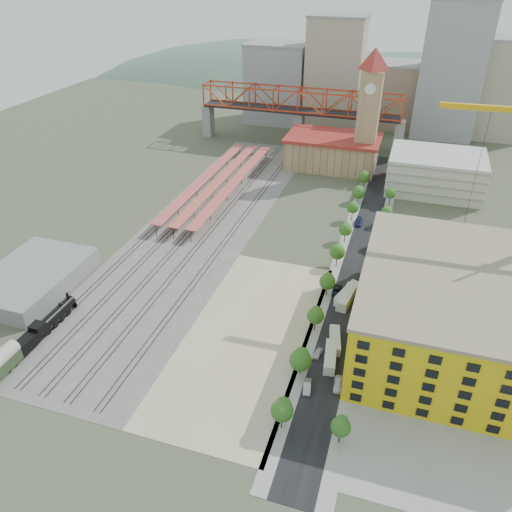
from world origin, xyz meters
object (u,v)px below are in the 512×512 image
(site_trailer_a, at_px, (330,357))
(site_trailer_b, at_px, (335,340))
(car_0, at_px, (317,354))
(clock_tower, at_px, (370,101))
(locomotive, at_px, (48,323))
(site_trailer_d, at_px, (348,294))
(construction_building, at_px, (461,311))
(site_trailer_c, at_px, (347,297))

(site_trailer_a, distance_m, site_trailer_b, 5.92)
(site_trailer_a, bearing_deg, car_0, 155.83)
(clock_tower, bearing_deg, locomotive, -115.02)
(site_trailer_d, bearing_deg, locomotive, -134.06)
(clock_tower, height_order, construction_building, clock_tower)
(site_trailer_c, height_order, car_0, site_trailer_c)
(construction_building, relative_size, site_trailer_b, 5.85)
(site_trailer_a, relative_size, car_0, 2.43)
(site_trailer_b, distance_m, site_trailer_d, 18.72)
(site_trailer_d, distance_m, car_0, 23.91)
(construction_building, xyz_separation_m, site_trailer_d, (-26.00, 10.18, -8.02))
(construction_building, distance_m, site_trailer_a, 30.84)
(site_trailer_a, xyz_separation_m, car_0, (-3.00, 0.93, -0.62))
(locomotive, height_order, site_trailer_c, locomotive)
(site_trailer_d, bearing_deg, site_trailer_c, -71.61)
(clock_tower, distance_m, construction_building, 107.36)
(clock_tower, xyz_separation_m, site_trailer_b, (8.00, -108.53, -27.51))
(clock_tower, bearing_deg, site_trailer_a, -86.00)
(construction_building, height_order, site_trailer_a, construction_building)
(locomotive, relative_size, site_trailer_a, 2.36)
(clock_tower, bearing_deg, car_0, -87.48)
(clock_tower, distance_m, site_trailer_c, 95.66)
(clock_tower, bearing_deg, construction_building, -71.22)
(site_trailer_b, xyz_separation_m, car_0, (-3.00, -4.99, -0.53))
(site_trailer_c, xyz_separation_m, site_trailer_d, (0.00, 1.52, 0.00))
(clock_tower, bearing_deg, site_trailer_b, -85.78)
(site_trailer_b, bearing_deg, construction_building, 6.38)
(construction_building, distance_m, locomotive, 95.43)
(car_0, bearing_deg, construction_building, 34.30)
(locomotive, xyz_separation_m, site_trailer_b, (66.00, 15.72, -0.87))
(construction_building, relative_size, site_trailer_c, 4.97)
(site_trailer_a, bearing_deg, site_trailer_b, 83.08)
(construction_building, relative_size, site_trailer_d, 4.97)
(site_trailer_a, height_order, site_trailer_d, site_trailer_d)
(site_trailer_b, xyz_separation_m, site_trailer_c, (0.00, 17.20, 0.21))
(locomotive, distance_m, site_trailer_d, 74.45)
(locomotive, xyz_separation_m, site_trailer_a, (66.00, 9.80, -0.78))
(car_0, bearing_deg, site_trailer_d, 92.08)
(clock_tower, bearing_deg, site_trailer_d, -84.91)
(construction_building, distance_m, car_0, 33.18)
(site_trailer_b, bearing_deg, site_trailer_a, -101.80)
(site_trailer_d, bearing_deg, clock_tower, 113.48)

